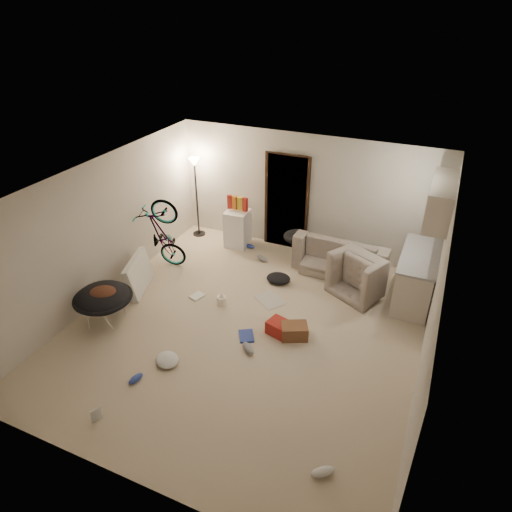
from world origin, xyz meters
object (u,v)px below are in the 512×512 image
at_px(floor_lamp, 195,181).
at_px(tv_box, 139,274).
at_px(sofa, 342,258).
at_px(drink_case_a, 294,331).
at_px(mini_fridge, 238,228).
at_px(juicer, 221,300).
at_px(saucer_chair, 104,302).
at_px(kitchen_counter, 416,278).
at_px(bicycle, 164,249).
at_px(drink_case_b, 280,328).
at_px(armchair, 367,276).

bearing_deg(floor_lamp, tv_box, -87.59).
xyz_separation_m(sofa, drink_case_a, (-0.17, -2.33, -0.15)).
xyz_separation_m(sofa, mini_fridge, (-2.34, 0.10, 0.14)).
relative_size(drink_case_a, juicer, 1.77).
relative_size(saucer_chair, juicer, 4.06).
distance_m(floor_lamp, sofa, 3.54).
xyz_separation_m(kitchen_counter, bicycle, (-4.73, -0.87, -0.03)).
relative_size(kitchen_counter, juicer, 6.31).
height_order(drink_case_b, juicer, juicer).
distance_m(sofa, bicycle, 3.54).
bearing_deg(armchair, bicycle, 39.74).
bearing_deg(tv_box, juicer, -11.90).
bearing_deg(bicycle, drink_case_a, -117.77).
bearing_deg(kitchen_counter, drink_case_b, -134.27).
xyz_separation_m(armchair, saucer_chair, (-3.80, -2.70, 0.10)).
xyz_separation_m(bicycle, drink_case_a, (3.12, -1.01, -0.29)).
height_order(kitchen_counter, bicycle, kitchen_counter).
xyz_separation_m(armchair, juicer, (-2.25, -1.49, -0.21)).
bearing_deg(saucer_chair, tv_box, 94.84).
bearing_deg(bicycle, kitchen_counter, -89.37).
relative_size(kitchen_counter, saucer_chair, 1.56).
bearing_deg(sofa, floor_lamp, -1.35).
bearing_deg(tv_box, drink_case_b, -20.85).
bearing_deg(armchair, mini_fridge, 16.17).
relative_size(mini_fridge, drink_case_a, 1.93).
bearing_deg(juicer, floor_lamp, 128.03).
xyz_separation_m(sofa, drink_case_b, (-0.40, -2.35, -0.15)).
bearing_deg(drink_case_b, kitchen_counter, 61.06).
bearing_deg(saucer_chair, sofa, 45.33).
height_order(bicycle, saucer_chair, bicycle).
bearing_deg(mini_fridge, tv_box, -115.22).
xyz_separation_m(drink_case_a, juicer, (-1.48, 0.31, -0.02)).
height_order(armchair, tv_box, tv_box).
height_order(sofa, juicer, sofa).
relative_size(floor_lamp, sofa, 0.98).
xyz_separation_m(floor_lamp, tv_box, (0.10, -2.38, -0.99)).
height_order(mini_fridge, drink_case_a, mini_fridge).
relative_size(mini_fridge, saucer_chair, 0.84).
relative_size(floor_lamp, mini_fridge, 2.23).
bearing_deg(kitchen_counter, armchair, -174.51).
xyz_separation_m(bicycle, drink_case_b, (2.88, -1.03, -0.30)).
bearing_deg(drink_case_b, juicer, -179.53).
xyz_separation_m(kitchen_counter, armchair, (-0.84, -0.08, -0.13)).
height_order(floor_lamp, drink_case_a, floor_lamp).
xyz_separation_m(tv_box, drink_case_a, (3.12, -0.16, -0.20)).
distance_m(saucer_chair, drink_case_a, 3.17).
distance_m(sofa, mini_fridge, 2.35).
bearing_deg(sofa, juicer, 52.76).
distance_m(kitchen_counter, sofa, 1.52).
bearing_deg(sofa, tv_box, 35.56).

